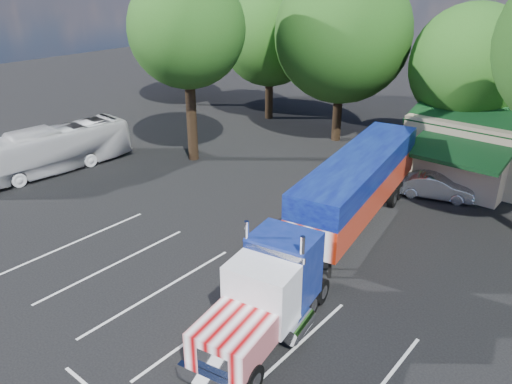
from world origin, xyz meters
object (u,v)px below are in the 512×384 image
Objects in this scene: tour_bus at (52,150)px; silver_sedan at (436,187)px; woman at (263,299)px; semi_truck at (340,204)px; bicycle at (293,233)px.

silver_sedan is (21.26, 12.04, -0.77)m from tour_bus.
silver_sedan is at bearing -24.88° from woman.
semi_truck is 1.87× the size of tour_bus.
bicycle is 0.15× the size of tour_bus.
silver_sedan reaches higher than bicycle.
tour_bus is at bearing 101.54° from silver_sedan.
woman is at bearing 159.14° from silver_sedan.
tour_bus is at bearing 179.77° from semi_truck.
semi_truck is 12.34× the size of bicycle.
woman is 0.43× the size of silver_sedan.
semi_truck is 2.92m from bicycle.
bicycle is 10.12m from silver_sedan.
bicycle is at bearing 3.25° from woman.
semi_truck is at bearing -16.34° from woman.
tour_bus is (-20.50, 3.18, 0.55)m from woman.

